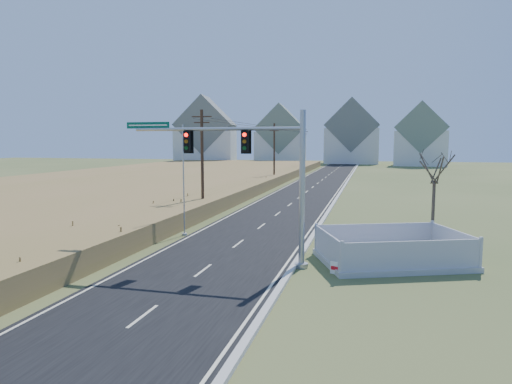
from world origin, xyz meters
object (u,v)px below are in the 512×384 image
Objects in this scene: bare_tree at (435,166)px; traffic_signal_mast at (264,173)px; fence_enclosure at (391,257)px; open_sign at (335,268)px; flagpole at (184,192)px.

traffic_signal_mast is at bearing -146.60° from bare_tree.
fence_enclosure is 6.35m from bare_tree.
open_sign is at bearing -154.27° from fence_enclosure.
bare_tree is at bearing 77.18° from open_sign.
traffic_signal_mast is at bearing -168.18° from open_sign.
fence_enclosure is 14.15× the size of open_sign.
fence_enclosure is 3.96m from open_sign.
fence_enclosure is at bearing 18.31° from traffic_signal_mast.
fence_enclosure is (6.32, 2.07, -4.42)m from traffic_signal_mast.
bare_tree is (15.60, -0.14, 1.95)m from flagpole.
open_sign is at bearing -127.65° from bare_tree.
fence_enclosure reaches higher than open_sign.
traffic_signal_mast is 9.24m from flagpole.
traffic_signal_mast reaches higher than fence_enclosure.
bare_tree is (8.71, 5.75, 0.17)m from traffic_signal_mast.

